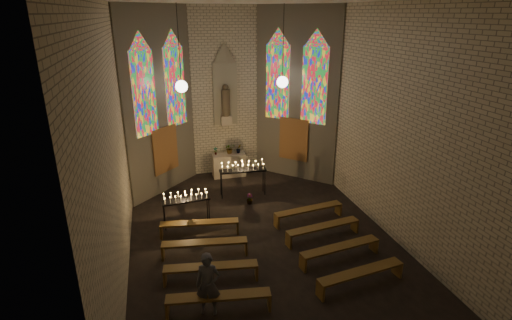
# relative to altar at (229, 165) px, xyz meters

# --- Properties ---
(floor) EXTENTS (12.00, 12.00, 0.00)m
(floor) POSITION_rel_altar_xyz_m (0.00, -5.45, -0.50)
(floor) COLOR black
(floor) RESTS_ON ground
(room) EXTENTS (8.22, 12.43, 7.00)m
(room) POSITION_rel_altar_xyz_m (-0.00, -2.08, 3.22)
(room) COLOR beige
(room) RESTS_ON ground
(altar) EXTENTS (1.40, 0.60, 1.00)m
(altar) POSITION_rel_altar_xyz_m (0.00, 0.00, 0.00)
(altar) COLOR #B5A793
(altar) RESTS_ON ground
(flower_vase_left) EXTENTS (0.19, 0.14, 0.34)m
(flower_vase_left) POSITION_rel_altar_xyz_m (-0.55, 0.06, 0.67)
(flower_vase_left) COLOR #4C723F
(flower_vase_left) RESTS_ON altar
(flower_vase_center) EXTENTS (0.46, 0.42, 0.44)m
(flower_vase_center) POSITION_rel_altar_xyz_m (0.07, 0.08, 0.72)
(flower_vase_center) COLOR #4C723F
(flower_vase_center) RESTS_ON altar
(flower_vase_right) EXTENTS (0.25, 0.22, 0.39)m
(flower_vase_right) POSITION_rel_altar_xyz_m (0.45, 0.02, 0.70)
(flower_vase_right) COLOR #4C723F
(flower_vase_right) RESTS_ON altar
(aisle_flower_pot) EXTENTS (0.24, 0.24, 0.39)m
(aisle_flower_pot) POSITION_rel_altar_xyz_m (0.21, -2.88, -0.30)
(aisle_flower_pot) COLOR #4C723F
(aisle_flower_pot) RESTS_ON ground
(votive_stand_left) EXTENTS (1.59, 0.51, 1.15)m
(votive_stand_left) POSITION_rel_altar_xyz_m (-2.18, -3.85, 0.49)
(votive_stand_left) COLOR black
(votive_stand_left) RESTS_ON ground
(votive_stand_right) EXTENTS (1.81, 0.53, 1.31)m
(votive_stand_right) POSITION_rel_altar_xyz_m (0.15, -2.06, 0.63)
(votive_stand_right) COLOR black
(votive_stand_right) RESTS_ON ground
(pew_left_0) EXTENTS (2.49, 0.70, 0.47)m
(pew_left_0) POSITION_rel_altar_xyz_m (-1.85, -4.63, -0.12)
(pew_left_0) COLOR brown
(pew_left_0) RESTS_ON ground
(pew_right_0) EXTENTS (2.49, 0.70, 0.47)m
(pew_right_0) POSITION_rel_altar_xyz_m (1.85, -4.63, -0.12)
(pew_right_0) COLOR brown
(pew_right_0) RESTS_ON ground
(pew_left_1) EXTENTS (2.49, 0.70, 0.47)m
(pew_left_1) POSITION_rel_altar_xyz_m (-1.85, -5.83, -0.12)
(pew_left_1) COLOR brown
(pew_left_1) RESTS_ON ground
(pew_right_1) EXTENTS (2.49, 0.70, 0.47)m
(pew_right_1) POSITION_rel_altar_xyz_m (1.85, -5.83, -0.12)
(pew_right_1) COLOR brown
(pew_right_1) RESTS_ON ground
(pew_left_2) EXTENTS (2.49, 0.70, 0.47)m
(pew_left_2) POSITION_rel_altar_xyz_m (-1.85, -7.03, -0.12)
(pew_left_2) COLOR brown
(pew_left_2) RESTS_ON ground
(pew_right_2) EXTENTS (2.49, 0.70, 0.47)m
(pew_right_2) POSITION_rel_altar_xyz_m (1.85, -7.03, -0.12)
(pew_right_2) COLOR brown
(pew_right_2) RESTS_ON ground
(pew_left_3) EXTENTS (2.49, 0.70, 0.47)m
(pew_left_3) POSITION_rel_altar_xyz_m (-1.85, -8.23, -0.12)
(pew_left_3) COLOR brown
(pew_left_3) RESTS_ON ground
(pew_right_3) EXTENTS (2.49, 0.70, 0.47)m
(pew_right_3) POSITION_rel_altar_xyz_m (1.85, -8.23, -0.12)
(pew_right_3) COLOR brown
(pew_right_3) RESTS_ON ground
(visitor) EXTENTS (0.66, 0.53, 1.59)m
(visitor) POSITION_rel_altar_xyz_m (-2.07, -8.19, 0.29)
(visitor) COLOR #4A4B53
(visitor) RESTS_ON ground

